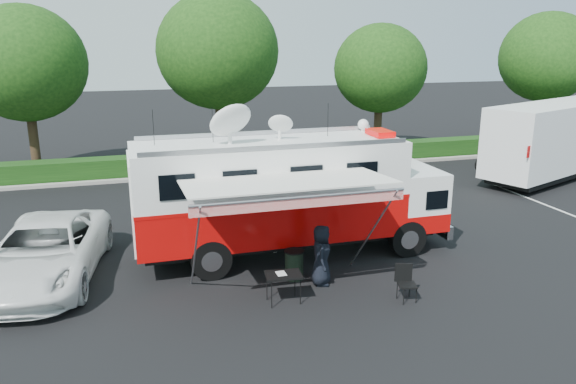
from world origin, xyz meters
The scene contains 11 objects.
ground_plane centered at (0.00, 0.00, 0.00)m, with size 120.00×120.00×0.00m, color black.
back_border centered at (1.14, 12.90, 5.00)m, with size 60.00×6.14×8.87m.
stall_lines centered at (-0.50, 3.00, 0.00)m, with size 24.12×5.50×0.01m.
command_truck centered at (-0.08, 0.00, 1.99)m, with size 9.70×2.67×4.66m.
awning centered at (-0.95, -2.77, 3.00)m, with size 5.30×2.73×3.20m.
white_suv centered at (-7.21, 0.11, 0.00)m, with size 2.80×6.08×1.69m, color silver.
person centered at (0.11, -2.37, 0.00)m, with size 0.84×0.54×1.71m, color black.
folding_table centered at (-1.20, -3.15, 0.74)m, with size 0.99×0.75×0.79m.
folding_chair centered at (1.89, -3.88, 0.57)m, with size 0.56×0.59×0.96m.
trash_bin centered at (-0.50, -1.81, 0.43)m, with size 0.57×0.57×0.85m.
semi_trailer centered at (16.20, 6.35, 1.92)m, with size 11.88×6.69×3.64m.
Camera 1 is at (-4.84, -15.89, 6.64)m, focal length 35.00 mm.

